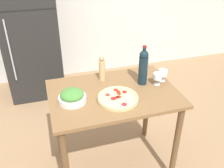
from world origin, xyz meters
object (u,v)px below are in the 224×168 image
object	(u,v)px
refrigerator	(30,33)
wine_bottle	(143,66)
wine_glass_near	(158,77)
wine_glass_far	(163,73)
pepper_mill	(102,69)
homemade_pizza	(118,98)
salad_bowl	(72,97)

from	to	relation	value
refrigerator	wine_bottle	xyz separation A→B (m)	(0.98, -1.70, 0.15)
wine_glass_near	wine_glass_far	xyz separation A→B (m)	(0.08, 0.05, 0.00)
pepper_mill	homemade_pizza	world-z (taller)	pepper_mill
wine_glass_far	salad_bowl	size ratio (longest dim) A/B	0.51
refrigerator	salad_bowl	bearing A→B (deg)	-80.37
wine_glass_far	salad_bowl	bearing A→B (deg)	-173.55
wine_bottle	wine_glass_near	xyz separation A→B (m)	(0.12, -0.06, -0.09)
refrigerator	wine_glass_near	distance (m)	2.08
pepper_mill	homemade_pizza	xyz separation A→B (m)	(0.04, -0.37, -0.10)
wine_glass_near	pepper_mill	xyz separation A→B (m)	(-0.46, 0.23, 0.03)
wine_bottle	homemade_pizza	world-z (taller)	wine_bottle
wine_bottle	homemade_pizza	distance (m)	0.39
refrigerator	wine_glass_near	bearing A→B (deg)	-58.10
wine_bottle	salad_bowl	xyz separation A→B (m)	(-0.67, -0.11, -0.13)
wine_glass_near	homemade_pizza	distance (m)	0.45
refrigerator	wine_glass_far	distance (m)	2.08
wine_glass_far	salad_bowl	xyz separation A→B (m)	(-0.87, -0.10, -0.04)
pepper_mill	homemade_pizza	distance (m)	0.39
refrigerator	wine_glass_near	size ratio (longest dim) A/B	15.69
refrigerator	pepper_mill	bearing A→B (deg)	-67.39
pepper_mill	wine_glass_far	bearing A→B (deg)	-19.10
pepper_mill	homemade_pizza	bearing A→B (deg)	-83.82
wine_glass_far	pepper_mill	xyz separation A→B (m)	(-0.54, 0.19, 0.03)
wine_glass_near	salad_bowl	xyz separation A→B (m)	(-0.79, -0.05, -0.03)
pepper_mill	salad_bowl	bearing A→B (deg)	-139.17
wine_glass_near	wine_glass_far	world-z (taller)	same
wine_bottle	salad_bowl	bearing A→B (deg)	-170.48
wine_glass_far	wine_bottle	bearing A→B (deg)	175.95
pepper_mill	salad_bowl	world-z (taller)	pepper_mill
wine_glass_near	homemade_pizza	xyz separation A→B (m)	(-0.42, -0.14, -0.06)
wine_bottle	salad_bowl	size ratio (longest dim) A/B	1.62
refrigerator	wine_bottle	distance (m)	1.97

